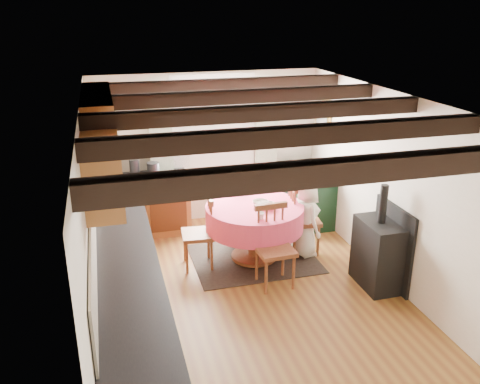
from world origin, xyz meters
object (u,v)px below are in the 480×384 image
object	(u,v)px
child_far	(235,209)
cup	(261,216)
chair_near	(275,247)
aga_range	(305,195)
chair_right	(304,218)
chair_left	(197,232)
child_right	(306,218)
dining_table	(254,233)
cast_iron_stove	(380,237)

from	to	relation	value
child_far	cup	bearing A→B (deg)	77.90
chair_near	child_far	distance (m)	1.37
aga_range	chair_near	bearing A→B (deg)	-122.44
chair_near	cup	distance (m)	0.44
chair_right	cup	xyz separation A→B (m)	(-0.80, -0.50, 0.32)
chair_left	child_right	world-z (taller)	child_right
aga_range	child_far	distance (m)	1.34
chair_near	chair_right	world-z (taller)	chair_right
dining_table	child_right	distance (m)	0.76
cast_iron_stove	aga_range	bearing A→B (deg)	92.98
chair_left	cup	world-z (taller)	chair_left
chair_left	child_right	bearing A→B (deg)	92.32
chair_left	aga_range	xyz separation A→B (m)	(1.96, 1.02, -0.04)
dining_table	chair_right	bearing A→B (deg)	3.70
cup	chair_left	bearing A→B (deg)	146.81
dining_table	aga_range	xyz separation A→B (m)	(1.18, 1.04, 0.07)
dining_table	cup	bearing A→B (deg)	-97.41
dining_table	chair_right	size ratio (longest dim) A/B	1.27
chair_near	chair_left	distance (m)	1.13
child_right	child_far	bearing A→B (deg)	44.69
cast_iron_stove	child_far	xyz separation A→B (m)	(-1.39, 1.71, -0.16)
chair_right	child_far	size ratio (longest dim) A/B	1.02
cast_iron_stove	cup	bearing A→B (deg)	155.25
chair_left	aga_range	size ratio (longest dim) A/B	1.00
chair_right	aga_range	xyz separation A→B (m)	(0.43, 0.99, -0.06)
dining_table	chair_near	bearing A→B (deg)	-86.00
chair_near	cast_iron_stove	xyz separation A→B (m)	(1.24, -0.34, 0.15)
dining_table	child_right	bearing A→B (deg)	-3.56
chair_left	child_far	distance (m)	0.92
aga_range	child_right	world-z (taller)	child_right
chair_right	cup	bearing A→B (deg)	128.65
dining_table	child_right	xyz separation A→B (m)	(0.74, -0.05, 0.16)
dining_table	chair_right	distance (m)	0.76
chair_near	cup	bearing A→B (deg)	109.02
chair_near	chair_left	size ratio (longest dim) A/B	1.04
cast_iron_stove	chair_left	bearing A→B (deg)	152.13
cast_iron_stove	child_right	bearing A→B (deg)	118.16
aga_range	cast_iron_stove	distance (m)	2.13
cup	child_far	bearing A→B (deg)	92.26
dining_table	aga_range	distance (m)	1.57
chair_left	chair_near	bearing A→B (deg)	53.01
dining_table	cast_iron_stove	bearing A→B (deg)	-39.84
dining_table	child_far	xyz separation A→B (m)	(-0.10, 0.63, 0.11)
chair_left	cup	size ratio (longest dim) A/B	10.41
child_far	cup	size ratio (longest dim) A/B	10.65
chair_left	chair_right	distance (m)	1.53
child_right	dining_table	bearing A→B (deg)	80.11
chair_right	cast_iron_stove	world-z (taller)	cast_iron_stove
cast_iron_stove	dining_table	bearing A→B (deg)	140.16
chair_left	cast_iron_stove	world-z (taller)	cast_iron_stove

